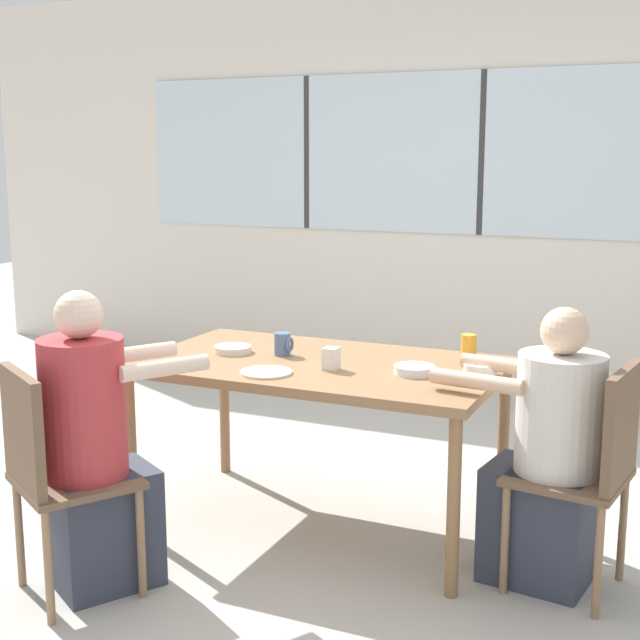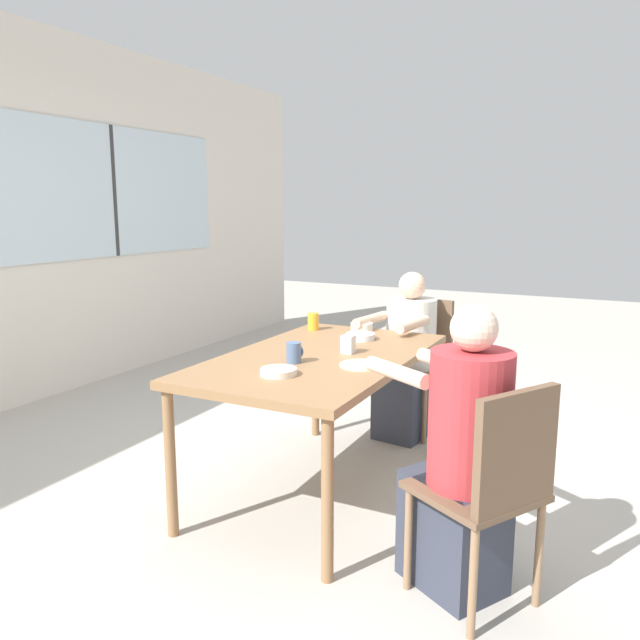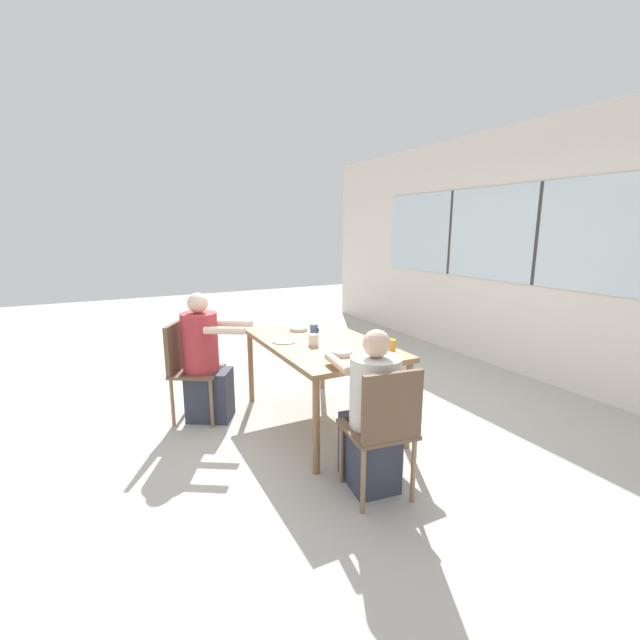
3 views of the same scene
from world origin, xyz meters
name	(u,v)px [view 3 (image 3 of 3)]	position (x,y,z in m)	size (l,w,h in m)	color
ground_plane	(320,421)	(0.00, 0.00, 0.00)	(16.00, 16.00, 0.00)	#B2ADA3
wall_back_with_windows	(538,252)	(0.00, 2.67, 1.41)	(8.40, 0.08, 2.80)	silver
dining_table	(320,348)	(0.00, 0.00, 0.67)	(1.52, 0.88, 0.73)	olive
chair_for_woman_green_shirt	(186,362)	(-0.60, -1.00, 0.52)	(0.55, 0.55, 0.87)	brown
chair_for_man_blue_shirt	(384,423)	(1.16, -0.16, 0.52)	(0.45, 0.45, 0.87)	brown
person_woman_green_shirt	(205,364)	(-0.52, -0.86, 0.51)	(0.55, 0.63, 1.13)	#333847
person_man_blue_shirt	(372,418)	(0.99, -0.13, 0.47)	(0.63, 0.39, 1.07)	#333847
coffee_mug	(314,330)	(-0.20, 0.04, 0.78)	(0.08, 0.07, 0.10)	slate
juice_glass	(391,346)	(0.56, 0.33, 0.79)	(0.07, 0.07, 0.10)	gold
milk_carton_small	(313,340)	(0.10, -0.11, 0.78)	(0.06, 0.06, 0.09)	silver
bowl_white_shallow	(342,352)	(0.43, -0.04, 0.75)	(0.16, 0.16, 0.03)	silver
bowl_cereal	(299,329)	(-0.42, -0.01, 0.75)	(0.16, 0.16, 0.03)	silver
bowl_fruit	(370,359)	(0.68, 0.06, 0.76)	(0.13, 0.13, 0.05)	white
plate_tortillas	(284,341)	(-0.11, -0.28, 0.74)	(0.21, 0.21, 0.01)	beige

